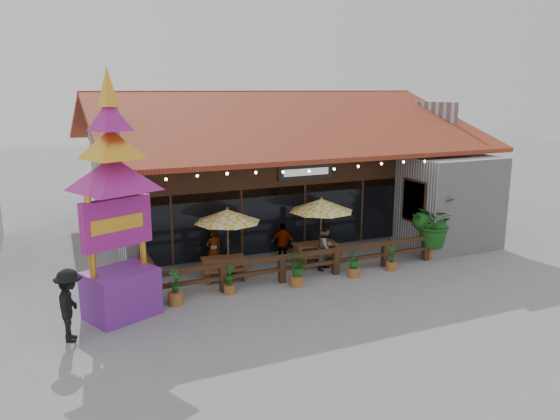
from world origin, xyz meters
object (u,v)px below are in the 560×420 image
picnic_table_left (224,264)px  picnic_table_right (315,250)px  pedestrian (70,305)px  thai_sign_tower (114,180)px  tropical_plant (433,224)px  umbrella_right (321,205)px  umbrella_left (227,216)px

picnic_table_left → picnic_table_right: size_ratio=0.97×
picnic_table_right → pedestrian: 8.95m
thai_sign_tower → tropical_plant: thai_sign_tower is taller
umbrella_right → pedestrian: size_ratio=1.48×
thai_sign_tower → pedestrian: size_ratio=3.87×
umbrella_left → pedestrian: bearing=-149.9°
tropical_plant → pedestrian: (-12.66, -1.75, -0.39)m
picnic_table_left → pedestrian: bearing=-150.0°
umbrella_right → thai_sign_tower: size_ratio=0.38×
pedestrian → umbrella_right: bearing=-60.5°
thai_sign_tower → pedestrian: bearing=-143.6°
umbrella_left → umbrella_right: bearing=-2.0°
umbrella_left → umbrella_right: size_ratio=0.89×
thai_sign_tower → umbrella_left: bearing=27.6°
umbrella_right → thai_sign_tower: (-7.23, -1.85, 1.67)m
umbrella_right → tropical_plant: 4.29m
thai_sign_tower → umbrella_right: bearing=14.4°
umbrella_left → thai_sign_tower: 4.61m
picnic_table_left → pedestrian: pedestrian is taller
umbrella_left → picnic_table_right: (3.28, -0.02, -1.56)m
thai_sign_tower → pedestrian: (-1.38, -1.02, -2.88)m
tropical_plant → umbrella_right: bearing=164.7°
picnic_table_left → picnic_table_right: (3.49, 0.12, 0.04)m
tropical_plant → umbrella_left: bearing=170.7°
umbrella_left → picnic_table_left: bearing=-146.8°
picnic_table_right → thai_sign_tower: size_ratio=0.23×
umbrella_right → thai_sign_tower: bearing=-165.6°
tropical_plant → pedestrian: size_ratio=1.24×
picnic_table_left → tropical_plant: bearing=-8.1°
umbrella_left → pedestrian: 6.07m
picnic_table_left → umbrella_right: bearing=0.2°
thai_sign_tower → picnic_table_right: bearing=15.5°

